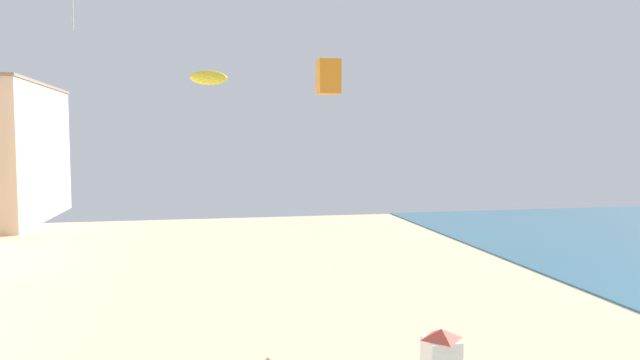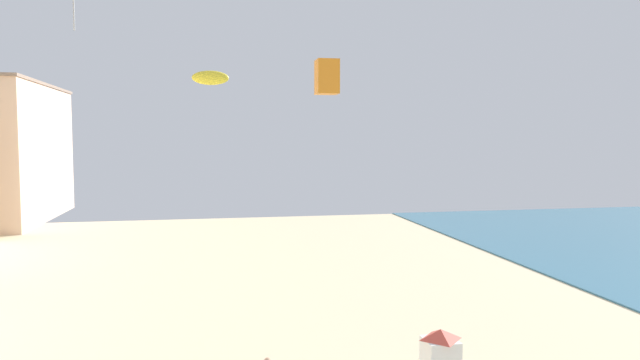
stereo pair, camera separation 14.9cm
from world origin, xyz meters
name	(u,v)px [view 2 (the right image)]	position (x,y,z in m)	size (l,w,h in m)	color
lifeguard_stand	(440,350)	(7.08, 12.25, 1.84)	(1.10, 1.10, 2.55)	white
kite_orange_box	(327,77)	(2.97, 11.49, 10.86)	(0.66, 0.66, 1.04)	orange
kite_yellow_parafoil	(210,78)	(-0.27, 37.87, 13.49)	(2.70, 0.75, 1.05)	yellow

